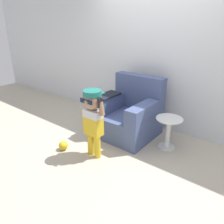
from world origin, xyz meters
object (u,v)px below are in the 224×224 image
(toy_ball, at_px, (63,146))
(side_table, at_px, (168,130))
(armchair, at_px, (129,115))
(person_child, at_px, (93,114))

(toy_ball, bearing_deg, side_table, 40.85)
(armchair, xyz_separation_m, side_table, (0.75, -0.02, -0.05))
(armchair, distance_m, toy_ball, 1.23)
(armchair, distance_m, side_table, 0.75)
(person_child, bearing_deg, armchair, 89.69)
(side_table, xyz_separation_m, toy_ball, (-1.24, -1.07, -0.24))
(side_table, bearing_deg, toy_ball, -139.15)
(person_child, relative_size, side_table, 2.00)
(person_child, height_order, side_table, person_child)
(toy_ball, bearing_deg, armchair, 65.87)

